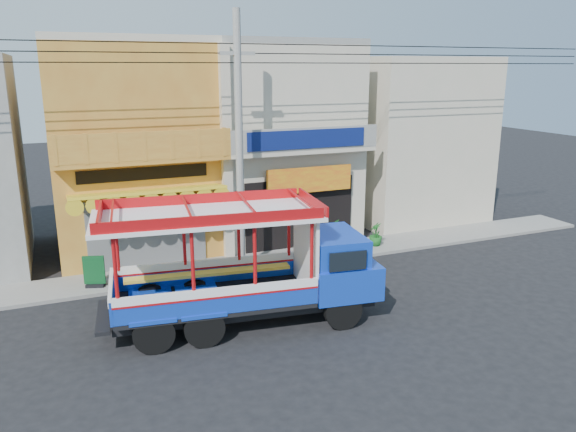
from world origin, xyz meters
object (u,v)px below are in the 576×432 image
object	(u,v)px
green_sign	(94,274)
potted_plant_a	(326,235)
songthaew_truck	(263,265)
utility_pole	(243,132)
potted_plant_c	(376,234)

from	to	relation	value
green_sign	potted_plant_a	bearing A→B (deg)	4.56
songthaew_truck	utility_pole	bearing A→B (deg)	78.38
songthaew_truck	potted_plant_a	xyz separation A→B (m)	(4.58, 5.11, -1.06)
green_sign	potted_plant_c	world-z (taller)	green_sign
utility_pole	potted_plant_c	bearing A→B (deg)	5.86
songthaew_truck	potted_plant_a	size ratio (longest dim) A/B	7.08
utility_pole	potted_plant_a	world-z (taller)	utility_pole
utility_pole	potted_plant_c	world-z (taller)	utility_pole
green_sign	potted_plant_a	xyz separation A→B (m)	(8.89, 0.71, 0.12)
potted_plant_a	potted_plant_c	size ratio (longest dim) A/B	1.19
potted_plant_a	potted_plant_c	bearing A→B (deg)	-57.81
songthaew_truck	potted_plant_a	distance (m)	6.94
utility_pole	potted_plant_c	xyz separation A→B (m)	(5.76, 0.59, -4.44)
utility_pole	potted_plant_a	xyz separation A→B (m)	(3.74, 1.05, -4.35)
utility_pole	green_sign	xyz separation A→B (m)	(-5.15, 0.34, -4.47)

